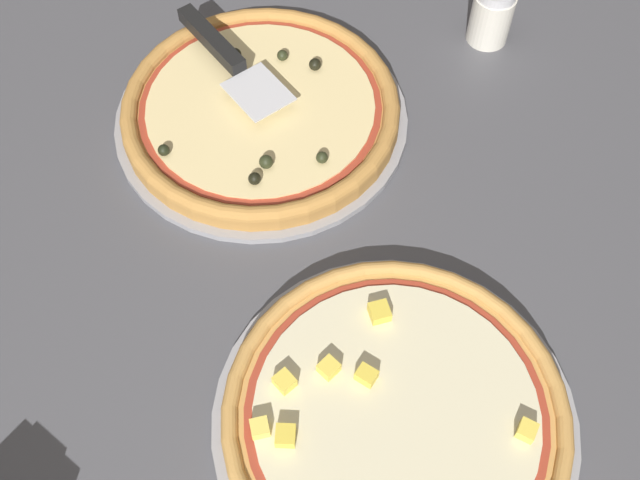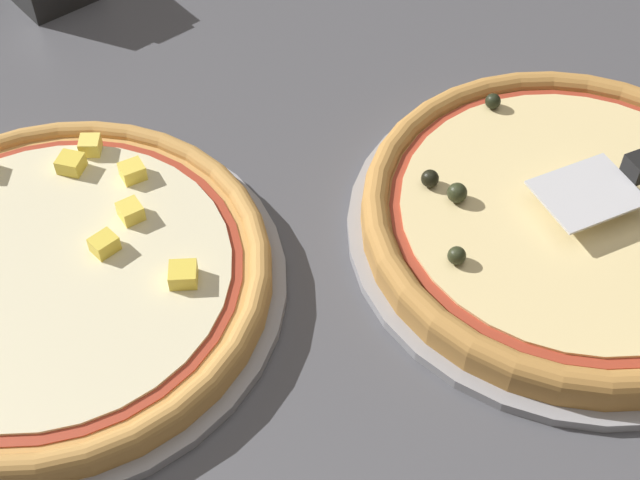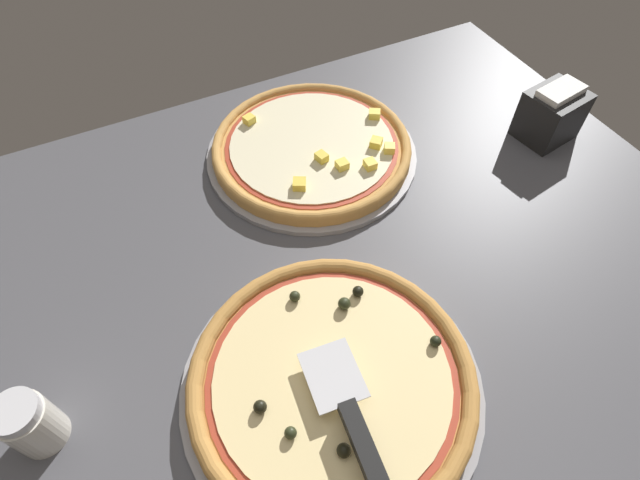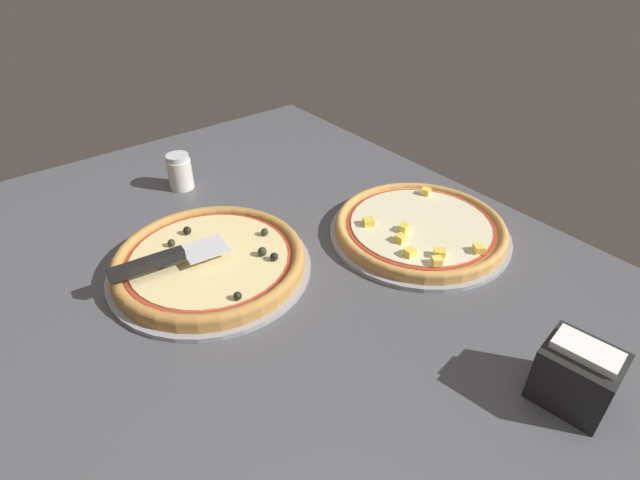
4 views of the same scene
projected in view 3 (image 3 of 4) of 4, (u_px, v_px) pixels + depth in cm
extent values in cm
cube|color=#4C4C51|center=(328.00, 338.00, 73.05)|extent=(141.35, 120.96, 3.60)
cylinder|color=#939399|center=(332.00, 386.00, 66.26)|extent=(40.01, 40.01, 1.00)
cylinder|color=#B77F3D|center=(332.00, 381.00, 65.08)|extent=(37.61, 37.61, 2.00)
torus|color=#B77F3D|center=(332.00, 378.00, 64.29)|extent=(37.61, 37.61, 2.29)
cylinder|color=#A33823|center=(332.00, 378.00, 64.23)|extent=(32.69, 32.69, 0.15)
cylinder|color=beige|center=(332.00, 378.00, 64.13)|extent=(30.84, 30.84, 0.40)
sphere|color=black|center=(358.00, 291.00, 70.94)|extent=(1.61, 1.61, 1.61)
sphere|color=#282D19|center=(295.00, 296.00, 70.46)|extent=(1.56, 1.56, 1.56)
sphere|color=black|center=(260.00, 407.00, 60.77)|extent=(1.70, 1.70, 1.70)
sphere|color=black|center=(436.00, 341.00, 66.24)|extent=(1.52, 1.52, 1.52)
sphere|color=black|center=(344.00, 450.00, 57.65)|extent=(1.72, 1.72, 1.72)
sphere|color=#282D19|center=(344.00, 304.00, 69.60)|extent=(1.80, 1.80, 1.80)
sphere|color=#282D19|center=(291.00, 433.00, 58.96)|extent=(1.53, 1.53, 1.53)
cylinder|color=#939399|center=(312.00, 153.00, 93.96)|extent=(39.28, 39.28, 1.00)
cylinder|color=#C68E47|center=(312.00, 148.00, 92.92)|extent=(36.92, 36.92, 1.63)
torus|color=#C68E47|center=(312.00, 145.00, 92.28)|extent=(36.92, 36.92, 1.82)
cylinder|color=#A33823|center=(312.00, 145.00, 92.22)|extent=(32.09, 32.09, 0.15)
cylinder|color=beige|center=(312.00, 144.00, 92.12)|extent=(30.27, 30.27, 0.40)
cube|color=yellow|center=(322.00, 157.00, 88.63)|extent=(2.21, 2.47, 1.47)
cube|color=#F9E05B|center=(389.00, 148.00, 90.02)|extent=(2.55, 2.54, 1.47)
cube|color=#F4D64C|center=(375.00, 114.00, 95.99)|extent=(2.84, 2.75, 1.47)
cube|color=yellow|center=(299.00, 184.00, 84.54)|extent=(2.99, 3.02, 1.47)
cube|color=yellow|center=(376.00, 143.00, 90.96)|extent=(2.98, 2.98, 1.47)
cube|color=#F4D64C|center=(370.00, 164.00, 87.51)|extent=(1.96, 2.13, 1.47)
cube|color=#F4D64C|center=(342.00, 165.00, 87.42)|extent=(2.06, 1.95, 1.47)
cube|color=#F4D64C|center=(249.00, 120.00, 94.99)|extent=(2.43, 2.35, 1.47)
cube|color=silver|center=(333.00, 375.00, 62.16)|extent=(7.52, 9.00, 0.24)
cube|color=black|center=(370.00, 462.00, 55.08)|extent=(3.63, 14.08, 2.00)
cylinder|color=silver|center=(33.00, 425.00, 59.86)|extent=(6.07, 6.07, 7.65)
cylinder|color=silver|center=(14.00, 412.00, 56.28)|extent=(5.58, 5.58, 1.40)
cube|color=black|center=(551.00, 115.00, 94.24)|extent=(11.56, 10.20, 9.52)
cube|color=white|center=(562.00, 91.00, 90.01)|extent=(9.41, 6.10, 1.20)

